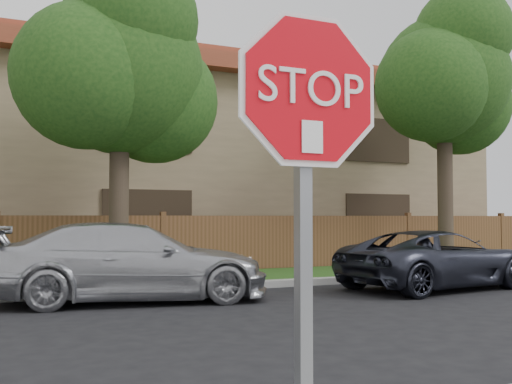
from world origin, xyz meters
name	(u,v)px	position (x,y,z in m)	size (l,w,h in m)	color
tree_mid	(122,71)	(2.52, 9.57, 4.87)	(4.80, 3.90, 7.35)	#382B21
tree_right	(447,80)	(12.02, 9.57, 5.57)	(4.80, 3.90, 8.20)	#382B21
stop_sign	(308,159)	(1.09, -1.48, 1.83)	(1.01, 0.13, 2.55)	gray
sedan_right	(132,262)	(2.23, 7.15, 0.73)	(2.05, 5.04, 1.46)	#B4B6BC
sedan_far_right	(437,259)	(8.74, 6.37, 0.64)	(2.11, 4.57, 1.27)	#2F323F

